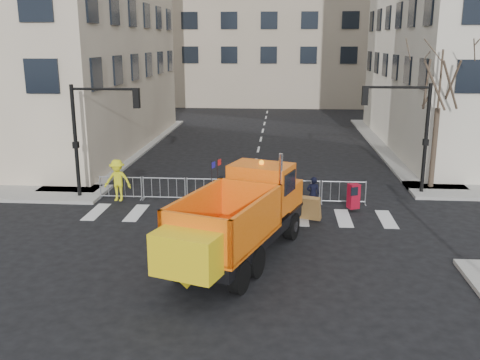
# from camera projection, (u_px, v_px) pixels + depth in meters

# --- Properties ---
(ground) EXTENTS (120.00, 120.00, 0.00)m
(ground) POSITION_uv_depth(u_px,v_px,m) (231.00, 268.00, 17.78)
(ground) COLOR black
(ground) RESTS_ON ground
(sidewalk_back) EXTENTS (64.00, 5.00, 0.15)m
(sidewalk_back) POSITION_uv_depth(u_px,v_px,m) (248.00, 195.00, 25.96)
(sidewalk_back) COLOR gray
(sidewalk_back) RESTS_ON ground
(building_far) EXTENTS (30.00, 18.00, 24.00)m
(building_far) POSITION_uv_depth(u_px,v_px,m) (271.00, 1.00, 64.88)
(building_far) COLOR tan
(building_far) RESTS_ON ground
(traffic_light_left) EXTENTS (0.18, 0.18, 5.40)m
(traffic_light_left) POSITION_uv_depth(u_px,v_px,m) (76.00, 143.00, 24.94)
(traffic_light_left) COLOR black
(traffic_light_left) RESTS_ON ground
(traffic_light_right) EXTENTS (0.18, 0.18, 5.40)m
(traffic_light_right) POSITION_uv_depth(u_px,v_px,m) (426.00, 140.00, 25.60)
(traffic_light_right) COLOR black
(traffic_light_right) RESTS_ON ground
(crowd_barriers) EXTENTS (12.60, 0.60, 1.10)m
(crowd_barriers) POSITION_uv_depth(u_px,v_px,m) (230.00, 190.00, 25.02)
(crowd_barriers) COLOR #9EA0A5
(crowd_barriers) RESTS_ON ground
(street_tree) EXTENTS (3.00, 3.00, 7.50)m
(street_tree) POSITION_uv_depth(u_px,v_px,m) (437.00, 116.00, 26.25)
(street_tree) COLOR #382B21
(street_tree) RESTS_ON ground
(plow_truck) EXTENTS (5.35, 9.53, 3.59)m
(plow_truck) POSITION_uv_depth(u_px,v_px,m) (239.00, 216.00, 17.98)
(plow_truck) COLOR black
(plow_truck) RESTS_ON ground
(cop_a) EXTENTS (0.62, 0.44, 1.59)m
(cop_a) POSITION_uv_depth(u_px,v_px,m) (313.00, 194.00, 23.42)
(cop_a) COLOR black
(cop_a) RESTS_ON ground
(cop_b) EXTENTS (1.05, 0.90, 1.88)m
(cop_b) POSITION_uv_depth(u_px,v_px,m) (289.00, 194.00, 22.94)
(cop_b) COLOR black
(cop_b) RESTS_ON ground
(cop_c) EXTENTS (0.86, 1.09, 1.73)m
(cop_c) POSITION_uv_depth(u_px,v_px,m) (280.00, 189.00, 23.96)
(cop_c) COLOR black
(cop_c) RESTS_ON ground
(worker) EXTENTS (1.29, 0.79, 1.94)m
(worker) POSITION_uv_depth(u_px,v_px,m) (118.00, 180.00, 24.50)
(worker) COLOR yellow
(worker) RESTS_ON sidewalk_back
(newspaper_box) EXTENTS (0.57, 0.55, 1.10)m
(newspaper_box) POSITION_uv_depth(u_px,v_px,m) (353.00, 196.00, 23.50)
(newspaper_box) COLOR maroon
(newspaper_box) RESTS_ON sidewalk_back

